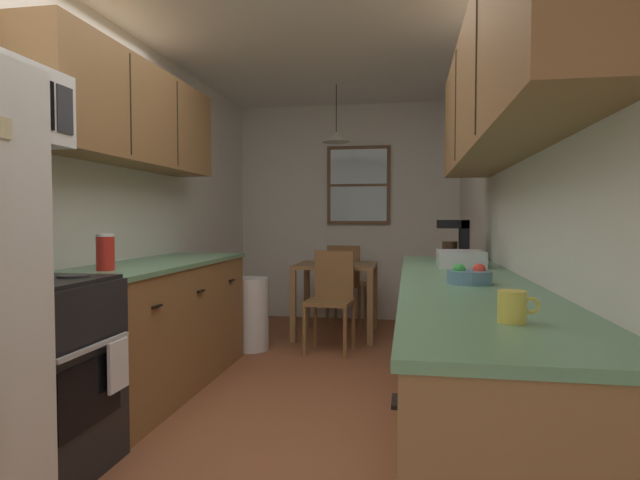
# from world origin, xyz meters

# --- Properties ---
(ground_plane) EXTENTS (12.00, 12.00, 0.00)m
(ground_plane) POSITION_xyz_m (0.00, 1.00, 0.00)
(ground_plane) COLOR brown
(wall_left) EXTENTS (0.10, 9.00, 2.55)m
(wall_left) POSITION_xyz_m (-1.35, 1.00, 1.27)
(wall_left) COLOR white
(wall_left) RESTS_ON ground
(wall_right) EXTENTS (0.10, 9.00, 2.55)m
(wall_right) POSITION_xyz_m (1.35, 1.00, 1.27)
(wall_right) COLOR white
(wall_right) RESTS_ON ground
(wall_back) EXTENTS (4.40, 0.10, 2.55)m
(wall_back) POSITION_xyz_m (0.00, 3.65, 1.27)
(wall_back) COLOR white
(wall_back) RESTS_ON ground
(ceiling_slab) EXTENTS (4.40, 9.00, 0.08)m
(ceiling_slab) POSITION_xyz_m (0.00, 1.00, 2.59)
(ceiling_slab) COLOR white
(stove_range) EXTENTS (0.66, 0.65, 1.10)m
(stove_range) POSITION_xyz_m (-0.99, -0.49, 0.47)
(stove_range) COLOR black
(stove_range) RESTS_ON ground
(counter_left) EXTENTS (0.64, 1.92, 0.90)m
(counter_left) POSITION_xyz_m (-1.00, 0.80, 0.45)
(counter_left) COLOR olive
(counter_left) RESTS_ON ground
(upper_cabinets_left) EXTENTS (0.33, 2.00, 0.68)m
(upper_cabinets_left) POSITION_xyz_m (-1.14, 0.75, 1.90)
(upper_cabinets_left) COLOR olive
(counter_right) EXTENTS (0.64, 3.09, 0.90)m
(counter_right) POSITION_xyz_m (1.00, 0.06, 0.45)
(counter_right) COLOR olive
(counter_right) RESTS_ON ground
(upper_cabinets_right) EXTENTS (0.33, 2.77, 0.68)m
(upper_cabinets_right) POSITION_xyz_m (1.14, 0.01, 1.84)
(upper_cabinets_right) COLOR olive
(dining_table) EXTENTS (0.80, 0.75, 0.74)m
(dining_table) POSITION_xyz_m (-0.01, 2.67, 0.61)
(dining_table) COLOR olive
(dining_table) RESTS_ON ground
(dining_chair_near) EXTENTS (0.43, 0.43, 0.90)m
(dining_chair_near) POSITION_xyz_m (0.03, 2.08, 0.50)
(dining_chair_near) COLOR olive
(dining_chair_near) RESTS_ON ground
(dining_chair_far) EXTENTS (0.44, 0.44, 0.90)m
(dining_chair_far) POSITION_xyz_m (0.02, 3.25, 0.50)
(dining_chair_far) COLOR olive
(dining_chair_far) RESTS_ON ground
(pendant_light) EXTENTS (0.29, 0.29, 0.58)m
(pendant_light) POSITION_xyz_m (-0.01, 2.67, 2.02)
(pendant_light) COLOR black
(back_window) EXTENTS (0.74, 0.05, 0.92)m
(back_window) POSITION_xyz_m (0.13, 3.58, 1.59)
(back_window) COLOR brown
(trash_bin) EXTENTS (0.33, 0.33, 0.66)m
(trash_bin) POSITION_xyz_m (-0.70, 1.98, 0.33)
(trash_bin) COLOR white
(trash_bin) RESTS_ON ground
(storage_canister) EXTENTS (0.10, 0.10, 0.21)m
(storage_canister) POSITION_xyz_m (-1.00, 0.16, 1.01)
(storage_canister) COLOR red
(storage_canister) RESTS_ON counter_left
(dish_towel) EXTENTS (0.02, 0.16, 0.24)m
(dish_towel) POSITION_xyz_m (-0.64, -0.32, 0.50)
(dish_towel) COLOR white
(coffee_maker) EXTENTS (0.22, 0.18, 0.29)m
(coffee_maker) POSITION_xyz_m (1.07, 1.30, 1.05)
(coffee_maker) COLOR black
(coffee_maker) RESTS_ON counter_right
(mug_by_coffeemaker) EXTENTS (0.12, 0.08, 0.09)m
(mug_by_coffeemaker) POSITION_xyz_m (1.02, -1.02, 0.95)
(mug_by_coffeemaker) COLOR #E5CC4C
(mug_by_coffeemaker) RESTS_ON counter_right
(fruit_bowl) EXTENTS (0.20, 0.20, 0.09)m
(fruit_bowl) POSITION_xyz_m (1.00, -0.11, 0.94)
(fruit_bowl) COLOR #597F9E
(fruit_bowl) RESTS_ON counter_right
(dish_rack) EXTENTS (0.28, 0.34, 0.10)m
(dish_rack) POSITION_xyz_m (1.04, 0.75, 0.95)
(dish_rack) COLOR silver
(dish_rack) RESTS_ON counter_right
(table_serving_bowl) EXTENTS (0.18, 0.18, 0.06)m
(table_serving_bowl) POSITION_xyz_m (-0.01, 2.63, 0.77)
(table_serving_bowl) COLOR silver
(table_serving_bowl) RESTS_ON dining_table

